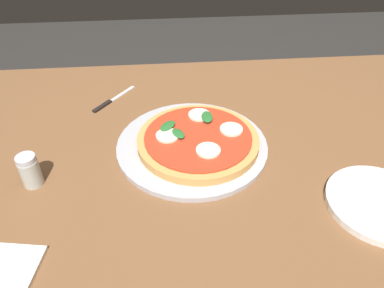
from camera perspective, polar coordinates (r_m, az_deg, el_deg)
name	(u,v)px	position (r m, az deg, el deg)	size (l,w,h in m)	color
dining_table	(207,185)	(0.89, 2.36, -6.37)	(1.36, 0.89, 0.76)	brown
serving_tray	(192,145)	(0.82, 0.00, -0.22)	(0.34, 0.34, 0.01)	#B2B2B7
pizza	(198,140)	(0.81, 0.94, 0.68)	(0.27, 0.27, 0.03)	tan
plate_white	(380,203)	(0.78, 27.13, -8.22)	(0.20, 0.20, 0.01)	white
knife	(109,102)	(1.01, -12.72, 6.42)	(0.10, 0.13, 0.01)	black
pepper_shaker	(30,171)	(0.78, -23.89, -3.80)	(0.04, 0.04, 0.07)	#B2B7AD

